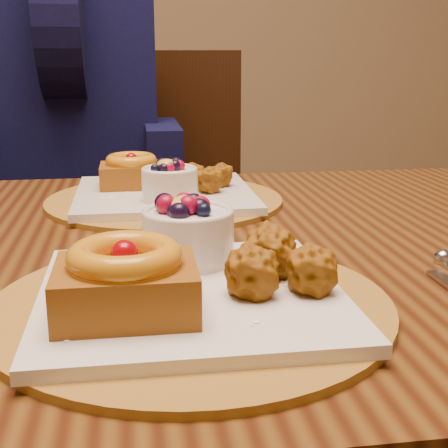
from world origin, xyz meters
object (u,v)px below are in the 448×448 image
Objects in this scene: dining_table at (176,298)px; diner at (69,85)px; place_setting_near at (186,278)px; place_setting_far at (163,190)px; chair_far at (158,207)px.

dining_table is 0.91m from diner.
dining_table is 4.21× the size of place_setting_near.
diner reaches higher than place_setting_far.
dining_table is 0.24m from place_setting_near.
diner reaches higher than place_setting_near.
place_setting_near is 1.10m from diner.
place_setting_near is at bearing -80.98° from chair_far.
place_setting_far is (0.00, 0.43, -0.01)m from place_setting_near.
dining_table is 1.87× the size of diner.
dining_table is 0.24m from place_setting_far.
place_setting_far is 0.69m from diner.
chair_far is at bearing 88.80° from dining_table.
chair_far is at bearing 88.85° from place_setting_near.
place_setting_far is at bearing -86.66° from diner.
diner is at bearing 102.96° from dining_table.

